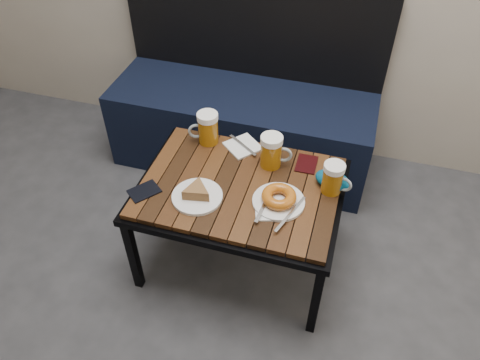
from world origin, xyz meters
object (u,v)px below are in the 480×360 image
(beer_mug_right, at_px, (333,178))
(plate_bagel, at_px, (279,199))
(passport_navy, at_px, (144,191))
(beer_mug_centre, at_px, (272,151))
(plate_pie, at_px, (197,194))
(passport_burgundy, at_px, (307,164))
(bench, at_px, (243,119))
(cafe_table, at_px, (240,193))
(knit_pouch, at_px, (332,180))
(beer_mug_left, at_px, (207,128))

(beer_mug_right, relative_size, plate_bagel, 0.51)
(beer_mug_right, xyz_separation_m, passport_navy, (-0.72, -0.22, -0.07))
(passport_navy, bearing_deg, beer_mug_centre, 72.63)
(plate_pie, distance_m, passport_navy, 0.22)
(plate_bagel, bearing_deg, beer_mug_right, 34.17)
(beer_mug_right, xyz_separation_m, passport_burgundy, (-0.12, 0.13, -0.07))
(bench, xyz_separation_m, passport_burgundy, (0.43, -0.50, 0.20))
(passport_navy, bearing_deg, cafe_table, 60.83)
(cafe_table, relative_size, knit_pouch, 5.79)
(bench, xyz_separation_m, beer_mug_centre, (0.28, -0.55, 0.27))
(bench, relative_size, beer_mug_centre, 9.33)
(bench, distance_m, cafe_table, 0.75)
(beer_mug_left, bearing_deg, knit_pouch, 146.22)
(beer_mug_centre, height_order, plate_bagel, beer_mug_centre)
(plate_pie, distance_m, passport_burgundy, 0.50)
(beer_mug_left, relative_size, beer_mug_centre, 1.00)
(cafe_table, height_order, passport_burgundy, passport_burgundy)
(cafe_table, height_order, plate_bagel, plate_bagel)
(plate_bagel, distance_m, knit_pouch, 0.24)
(bench, bearing_deg, beer_mug_centre, -62.62)
(beer_mug_centre, bearing_deg, bench, 108.79)
(cafe_table, distance_m, beer_mug_centre, 0.22)
(beer_mug_right, xyz_separation_m, plate_bagel, (-0.19, -0.13, -0.05))
(knit_pouch, bearing_deg, passport_burgundy, 140.65)
(beer_mug_centre, bearing_deg, passport_navy, -154.57)
(plate_pie, xyz_separation_m, plate_bagel, (0.32, 0.06, 0.00))
(bench, relative_size, cafe_table, 1.67)
(cafe_table, xyz_separation_m, passport_burgundy, (0.24, 0.20, 0.05))
(beer_mug_centre, distance_m, passport_burgundy, 0.17)
(beer_mug_right, xyz_separation_m, plate_pie, (-0.51, -0.19, -0.05))
(beer_mug_centre, height_order, plate_pie, beer_mug_centre)
(plate_bagel, bearing_deg, bench, 115.65)
(passport_burgundy, bearing_deg, beer_mug_right, -46.99)
(knit_pouch, bearing_deg, plate_pie, -156.26)
(beer_mug_left, xyz_separation_m, plate_bagel, (0.39, -0.29, -0.05))
(plate_pie, height_order, knit_pouch, knit_pouch)
(beer_mug_centre, distance_m, knit_pouch, 0.28)
(plate_pie, bearing_deg, beer_mug_left, 102.42)
(cafe_table, height_order, beer_mug_right, beer_mug_right)
(beer_mug_centre, bearing_deg, cafe_table, -128.84)
(cafe_table, xyz_separation_m, beer_mug_centre, (0.09, 0.16, 0.12))
(bench, bearing_deg, beer_mug_left, -93.59)
(bench, relative_size, beer_mug_left, 9.33)
(bench, height_order, plate_bagel, bench)
(bench, xyz_separation_m, plate_pie, (0.05, -0.82, 0.22))
(cafe_table, bearing_deg, passport_navy, -157.77)
(cafe_table, bearing_deg, plate_bagel, -17.49)
(plate_bagel, relative_size, passport_burgundy, 2.26)
(beer_mug_left, distance_m, knit_pouch, 0.60)
(beer_mug_centre, relative_size, passport_burgundy, 1.27)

